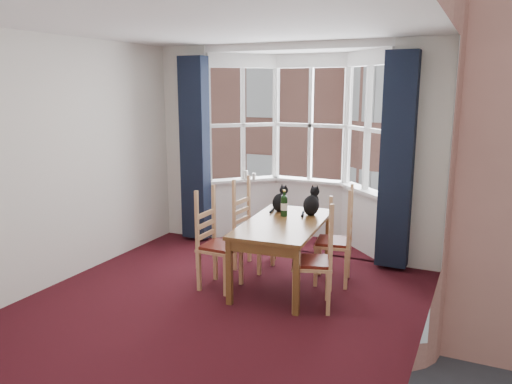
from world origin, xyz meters
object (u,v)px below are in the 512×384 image
Objects in this scene: wine_bottle at (284,205)px; candle_tall at (246,175)px; cat_left at (280,201)px; chair_left_far at (248,231)px; dining_table at (284,229)px; cat_right at (312,204)px; chair_right_far at (341,244)px; chair_right_near at (321,264)px; chair_left_near at (213,246)px; candle_short at (254,176)px.

candle_tall is (-1.16, 1.34, 0.05)m from wine_bottle.
wine_bottle is at bearing -57.16° from cat_left.
candle_tall reaches higher than chair_left_far.
cat_right is at bearing 67.86° from dining_table.
cat_right is at bearing 6.96° from chair_left_far.
chair_left_far is 2.93× the size of wine_bottle.
chair_right_far is 0.59m from cat_right.
chair_right_near is 2.93× the size of wine_bottle.
chair_left_near and chair_right_near have the same top height.
chair_left_near reaches higher than dining_table.
chair_left_near is at bearing -150.87° from chair_right_far.
wine_bottle is (-0.67, 0.64, 0.41)m from chair_right_near.
cat_right is at bearing 164.06° from chair_right_far.
cat_left is 1.48m from candle_short.
chair_left_far is at bearing -67.89° from candle_short.
candle_tall is at bearing 132.04° from cat_left.
candle_short is (-0.91, 1.17, 0.05)m from cat_left.
dining_table is at bearing -54.80° from candle_short.
chair_left_near is at bearing -77.72° from candle_short.
candle_short is at bearing 112.11° from chair_left_far.
candle_short is (-1.13, 1.61, 0.26)m from dining_table.
chair_right_far is 0.91m from cat_left.
candle_tall is at bearing 132.56° from chair_right_near.
chair_left_far reaches higher than dining_table.
chair_right_far is 2.76× the size of cat_left.
chair_left_far is at bearing 179.12° from chair_right_far.
candle_short is (-1.71, 2.02, 0.45)m from chair_right_near.
candle_tall is at bearing -165.52° from candle_short.
chair_right_far is 2.57× the size of cat_right.
chair_left_near is at bearing -134.21° from wine_bottle.
candle_short is at bearing 14.48° from candle_tall.
chair_left_far is 1.46m from candle_tall.
dining_table is 0.33m from wine_bottle.
wine_bottle reaches higher than chair_right_far.
cat_left is at bearing 60.36° from chair_left_near.
candle_short reaches higher than chair_right_far.
wine_bottle reaches higher than chair_left_near.
chair_right_near is at bearing -90.44° from chair_right_far.
chair_right_far is 2.19m from candle_short.
dining_table is 1.73× the size of chair_right_near.
chair_left_far is 1.41m from chair_right_near.
chair_right_far is 0.79m from wine_bottle.
cat_right is (-0.41, 0.12, 0.41)m from chair_right_far.
dining_table is 4.79× the size of cat_left.
chair_left_far is 2.76× the size of cat_left.
chair_right_near is 2.74m from candle_tall.
candle_short is (-1.31, 1.17, 0.04)m from cat_right.
chair_right_far is 2.93× the size of wine_bottle.
chair_right_near is at bearing -35.57° from dining_table.
candle_short is at bearing 102.28° from chair_left_near.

